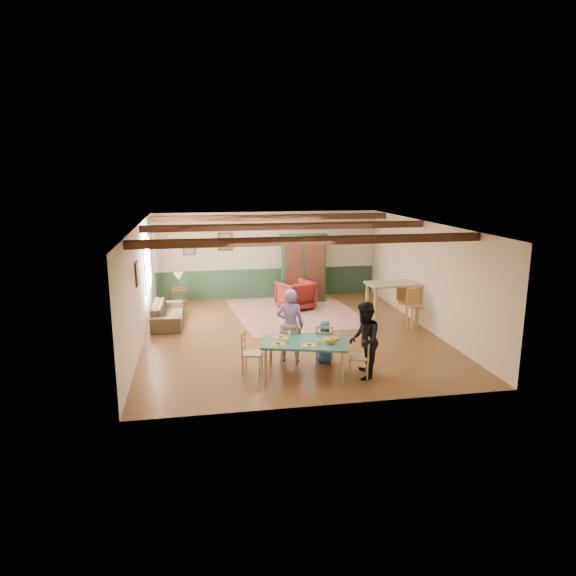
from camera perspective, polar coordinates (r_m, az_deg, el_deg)
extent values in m
plane|color=#593319|center=(12.68, 0.21, -5.13)|extent=(8.00, 8.00, 0.00)
cube|color=beige|center=(16.22, -2.34, 3.71)|extent=(7.00, 0.02, 2.70)
cube|color=beige|center=(12.21, -16.16, 0.21)|extent=(0.02, 8.00, 2.70)
cube|color=beige|center=(13.41, 15.10, 1.36)|extent=(0.02, 8.00, 2.70)
cube|color=white|center=(12.13, 0.22, 7.10)|extent=(7.00, 8.00, 0.02)
cube|color=#1F3926|center=(16.37, -2.30, 0.58)|extent=(6.95, 0.03, 0.90)
cube|color=#32180E|center=(9.90, 2.63, 5.29)|extent=(6.95, 0.16, 0.16)
cube|color=#32180E|center=(12.53, -0.11, 6.86)|extent=(6.95, 0.16, 0.16)
cube|color=#32180E|center=(15.09, -1.86, 7.85)|extent=(6.95, 0.16, 0.16)
imported|color=#7960A4|center=(10.69, 0.24, -4.18)|extent=(0.65, 0.52, 1.56)
imported|color=black|center=(9.97, 8.46, -5.78)|extent=(0.74, 0.85, 1.50)
imported|color=#295BA6|center=(10.74, 4.11, -5.95)|extent=(0.51, 0.40, 0.91)
cube|color=#C0AB8B|center=(14.59, 0.78, -2.72)|extent=(3.74, 4.29, 0.01)
cube|color=#133121|center=(15.72, 1.72, 2.23)|extent=(1.49, 0.68, 2.06)
imported|color=#511011|center=(14.86, 0.85, -0.79)|extent=(1.18, 1.20, 0.84)
imported|color=#3A3124|center=(13.84, -13.20, -2.74)|extent=(0.80, 1.94, 0.56)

